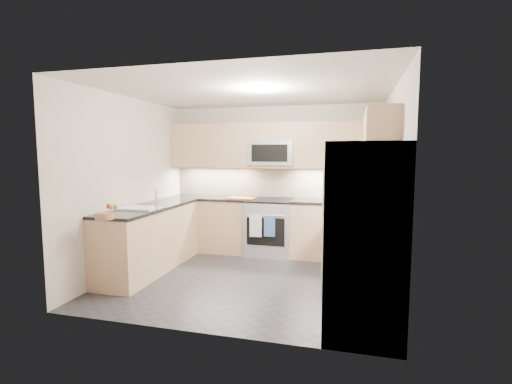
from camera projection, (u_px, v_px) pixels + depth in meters
name	position (u px, v px, depth m)	size (l,w,h in m)	color
floor	(249.00, 278.00, 5.05)	(3.60, 3.20, 0.00)	#27272C
ceiling	(249.00, 91.00, 4.78)	(3.60, 3.20, 0.02)	beige
wall_back	(274.00, 179.00, 6.45)	(3.60, 0.02, 2.50)	#BCB1A4
wall_front	(202.00, 203.00, 3.38)	(3.60, 0.02, 2.50)	#BCB1A4
wall_left	(130.00, 184.00, 5.37)	(0.02, 3.20, 2.50)	#BCB1A4
wall_right	(393.00, 191.00, 4.46)	(0.02, 3.20, 2.50)	#BCB1A4
base_cab_back_left	(210.00, 224.00, 6.53)	(1.42, 0.60, 0.90)	tan
base_cab_back_right	(336.00, 231.00, 5.97)	(1.42, 0.60, 0.90)	tan
base_cab_right	(365.00, 251.00, 4.76)	(0.60, 1.70, 0.90)	tan
base_cab_peninsula	(150.00, 240.00, 5.38)	(0.60, 2.00, 0.90)	tan
countertop_back_left	(210.00, 198.00, 6.48)	(1.42, 0.63, 0.04)	black
countertop_back_right	(337.00, 202.00, 5.92)	(1.42, 0.63, 0.04)	black
countertop_right	(366.00, 215.00, 4.71)	(0.63, 1.70, 0.04)	black
countertop_peninsula	(149.00, 208.00, 5.33)	(0.63, 2.00, 0.04)	black
upper_cab_back	(272.00, 146.00, 6.23)	(3.60, 0.35, 0.75)	tan
upper_cab_right	(378.00, 143.00, 4.71)	(0.35, 1.95, 0.75)	tan
backsplash_back	(274.00, 182.00, 6.45)	(3.60, 0.01, 0.51)	#C9B691
backsplash_right	(389.00, 191.00, 4.90)	(0.01, 2.30, 0.51)	#C9B691
gas_range	(270.00, 228.00, 6.22)	(0.76, 0.65, 0.91)	#ABADB4
range_cooktop	(270.00, 200.00, 6.18)	(0.76, 0.65, 0.03)	black
oven_door_glass	(265.00, 232.00, 5.91)	(0.62, 0.02, 0.45)	black
oven_handle	(265.00, 215.00, 5.86)	(0.02, 0.02, 0.60)	#B2B5BA
microwave	(272.00, 153.00, 6.21)	(0.76, 0.40, 0.40)	#979A9F
microwave_door	(269.00, 153.00, 6.02)	(0.60, 0.01, 0.28)	black
refrigerator	(364.00, 239.00, 3.48)	(0.70, 0.90, 1.80)	#95989D
fridge_handle_left	(323.00, 235.00, 3.39)	(0.02, 0.02, 1.20)	#B2B5BA
fridge_handle_right	(326.00, 228.00, 3.74)	(0.02, 0.02, 1.20)	#B2B5BA
sink_basin	(140.00, 213.00, 5.09)	(0.52, 0.38, 0.16)	white
faucet	(156.00, 199.00, 5.01)	(0.03, 0.03, 0.28)	silver
utensil_bowl	(360.00, 197.00, 5.69)	(0.31, 0.31, 0.18)	#519E43
cutting_board	(242.00, 198.00, 6.24)	(0.44, 0.31, 0.01)	#CA4C13
fruit_basket	(104.00, 216.00, 4.27)	(0.21, 0.21, 0.07)	#8D6142
fruit_apple	(109.00, 206.00, 4.52)	(0.06, 0.06, 0.06)	maroon
fruit_pear	(115.00, 206.00, 4.53)	(0.07, 0.07, 0.07)	#4BB04F
dish_towel_check	(256.00, 226.00, 5.90)	(0.19, 0.02, 0.36)	silver
dish_towel_blue	(270.00, 226.00, 5.84)	(0.18, 0.01, 0.33)	#32548A
fruit_orange	(111.00, 207.00, 4.47)	(0.06, 0.06, 0.06)	orange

